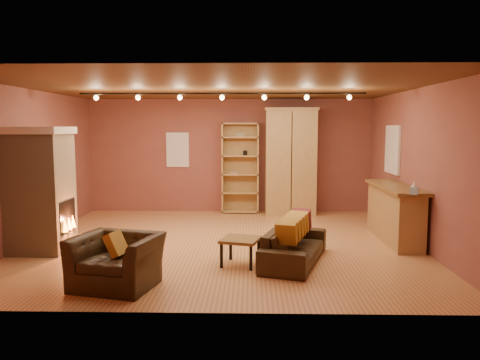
{
  "coord_description": "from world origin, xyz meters",
  "views": [
    {
      "loc": [
        0.53,
        -8.38,
        2.12
      ],
      "look_at": [
        0.33,
        0.2,
        1.14
      ],
      "focal_mm": 35.0,
      "sensor_mm": 36.0,
      "label": 1
    }
  ],
  "objects_px": {
    "fireplace": "(41,190)",
    "coffee_table": "(240,242)",
    "armchair": "(116,252)",
    "bar_counter": "(394,213)",
    "armoire": "(290,161)",
    "loveseat": "(294,238)",
    "bookcase": "(240,167)"
  },
  "relations": [
    {
      "from": "fireplace",
      "to": "coffee_table",
      "type": "bearing_deg",
      "value": -12.45
    },
    {
      "from": "armchair",
      "to": "bar_counter",
      "type": "bearing_deg",
      "value": 43.9
    },
    {
      "from": "armoire",
      "to": "armchair",
      "type": "height_order",
      "value": "armoire"
    },
    {
      "from": "fireplace",
      "to": "coffee_table",
      "type": "distance_m",
      "value": 3.56
    },
    {
      "from": "loveseat",
      "to": "armchair",
      "type": "bearing_deg",
      "value": 133.42
    },
    {
      "from": "loveseat",
      "to": "coffee_table",
      "type": "relative_size",
      "value": 2.82
    },
    {
      "from": "armchair",
      "to": "armoire",
      "type": "bearing_deg",
      "value": 75.97
    },
    {
      "from": "armoire",
      "to": "fireplace",
      "type": "bearing_deg",
      "value": -142.1
    },
    {
      "from": "armchair",
      "to": "coffee_table",
      "type": "bearing_deg",
      "value": 45.53
    },
    {
      "from": "bar_counter",
      "to": "armchair",
      "type": "bearing_deg",
      "value": -149.4
    },
    {
      "from": "loveseat",
      "to": "coffee_table",
      "type": "height_order",
      "value": "loveseat"
    },
    {
      "from": "armoire",
      "to": "armchair",
      "type": "relative_size",
      "value": 2.16
    },
    {
      "from": "bar_counter",
      "to": "armchair",
      "type": "xyz_separation_m",
      "value": [
        -4.45,
        -2.63,
        -0.06
      ]
    },
    {
      "from": "bookcase",
      "to": "loveseat",
      "type": "distance_m",
      "value": 4.49
    },
    {
      "from": "coffee_table",
      "to": "bookcase",
      "type": "bearing_deg",
      "value": 91.33
    },
    {
      "from": "fireplace",
      "to": "bookcase",
      "type": "distance_m",
      "value": 4.99
    },
    {
      "from": "bar_counter",
      "to": "armoire",
      "type": "bearing_deg",
      "value": 122.76
    },
    {
      "from": "loveseat",
      "to": "armchair",
      "type": "height_order",
      "value": "armchair"
    },
    {
      "from": "loveseat",
      "to": "armoire",
      "type": "bearing_deg",
      "value": 13.96
    },
    {
      "from": "fireplace",
      "to": "bookcase",
      "type": "bearing_deg",
      "value": 48.46
    },
    {
      "from": "armoire",
      "to": "loveseat",
      "type": "xyz_separation_m",
      "value": [
        -0.27,
        -4.11,
        -0.91
      ]
    },
    {
      "from": "bookcase",
      "to": "bar_counter",
      "type": "xyz_separation_m",
      "value": [
        2.93,
        -2.88,
        -0.6
      ]
    },
    {
      "from": "bookcase",
      "to": "loveseat",
      "type": "relative_size",
      "value": 1.16
    },
    {
      "from": "bar_counter",
      "to": "fireplace",
      "type": "bearing_deg",
      "value": -172.18
    },
    {
      "from": "armoire",
      "to": "coffee_table",
      "type": "height_order",
      "value": "armoire"
    },
    {
      "from": "bar_counter",
      "to": "armchair",
      "type": "distance_m",
      "value": 5.17
    },
    {
      "from": "bar_counter",
      "to": "loveseat",
      "type": "xyz_separation_m",
      "value": [
        -1.99,
        -1.45,
        -0.15
      ]
    },
    {
      "from": "bookcase",
      "to": "coffee_table",
      "type": "relative_size",
      "value": 3.28
    },
    {
      "from": "armoire",
      "to": "armchair",
      "type": "bearing_deg",
      "value": -117.32
    },
    {
      "from": "fireplace",
      "to": "loveseat",
      "type": "bearing_deg",
      "value": -7.89
    },
    {
      "from": "loveseat",
      "to": "fireplace",
      "type": "bearing_deg",
      "value": 99.84
    },
    {
      "from": "bar_counter",
      "to": "coffee_table",
      "type": "xyz_separation_m",
      "value": [
        -2.83,
        -1.61,
        -0.17
      ]
    }
  ]
}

